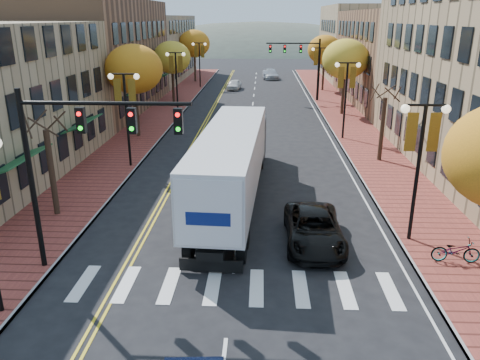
# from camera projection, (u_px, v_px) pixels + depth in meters

# --- Properties ---
(ground) EXTENTS (200.00, 200.00, 0.00)m
(ground) POSITION_uv_depth(u_px,v_px,m) (228.00, 320.00, 15.15)
(ground) COLOR black
(ground) RESTS_ON ground
(sidewalk_left) EXTENTS (4.00, 85.00, 0.15)m
(sidewalk_left) POSITION_uv_depth(u_px,v_px,m) (160.00, 116.00, 46.16)
(sidewalk_left) COLOR brown
(sidewalk_left) RESTS_ON ground
(sidewalk_right) EXTENTS (4.00, 85.00, 0.15)m
(sidewalk_right) POSITION_uv_depth(u_px,v_px,m) (344.00, 117.00, 45.38)
(sidewalk_right) COLOR brown
(sidewalk_right) RESTS_ON ground
(building_left_mid) EXTENTS (12.00, 24.00, 11.00)m
(building_left_mid) POSITION_uv_depth(u_px,v_px,m) (87.00, 56.00, 48.02)
(building_left_mid) COLOR brown
(building_left_mid) RESTS_ON ground
(building_left_far) EXTENTS (12.00, 26.00, 9.50)m
(building_left_far) POSITION_uv_depth(u_px,v_px,m) (145.00, 48.00, 71.84)
(building_left_far) COLOR #9E8966
(building_left_far) RESTS_ON ground
(building_right_mid) EXTENTS (15.00, 24.00, 10.00)m
(building_right_mid) POSITION_uv_depth(u_px,v_px,m) (419.00, 57.00, 52.30)
(building_right_mid) COLOR brown
(building_right_mid) RESTS_ON ground
(building_right_far) EXTENTS (15.00, 20.00, 11.00)m
(building_right_far) POSITION_uv_depth(u_px,v_px,m) (375.00, 43.00, 72.88)
(building_right_far) COLOR #9E8966
(building_right_far) RESTS_ON ground
(tree_left_a) EXTENTS (0.28, 0.28, 4.20)m
(tree_left_a) POSITION_uv_depth(u_px,v_px,m) (52.00, 173.00, 22.34)
(tree_left_a) COLOR #382619
(tree_left_a) RESTS_ON sidewalk_left
(tree_left_b) EXTENTS (4.48, 4.48, 7.21)m
(tree_left_b) POSITION_uv_depth(u_px,v_px,m) (134.00, 69.00, 36.37)
(tree_left_b) COLOR #382619
(tree_left_b) RESTS_ON sidewalk_left
(tree_left_c) EXTENTS (4.16, 4.16, 6.69)m
(tree_left_c) POSITION_uv_depth(u_px,v_px,m) (172.00, 58.00, 51.59)
(tree_left_c) COLOR #382619
(tree_left_c) RESTS_ON sidewalk_left
(tree_left_d) EXTENTS (4.61, 4.61, 7.42)m
(tree_left_d) POSITION_uv_depth(u_px,v_px,m) (194.00, 44.00, 68.38)
(tree_left_d) COLOR #382619
(tree_left_d) RESTS_ON sidewalk_left
(tree_right_b) EXTENTS (0.28, 0.28, 4.20)m
(tree_right_b) POSITION_uv_depth(u_px,v_px,m) (382.00, 129.00, 30.99)
(tree_right_b) COLOR #382619
(tree_right_b) RESTS_ON sidewalk_right
(tree_right_c) EXTENTS (4.48, 4.48, 7.21)m
(tree_right_c) POSITION_uv_depth(u_px,v_px,m) (345.00, 59.00, 45.02)
(tree_right_c) COLOR #382619
(tree_right_c) RESTS_ON sidewalk_right
(tree_right_d) EXTENTS (4.35, 4.35, 7.00)m
(tree_right_d) POSITION_uv_depth(u_px,v_px,m) (325.00, 50.00, 60.16)
(tree_right_d) COLOR #382619
(tree_right_d) RESTS_ON sidewalk_right
(lamp_left_b) EXTENTS (1.96, 0.36, 6.05)m
(lamp_left_b) POSITION_uv_depth(u_px,v_px,m) (126.00, 102.00, 29.14)
(lamp_left_b) COLOR black
(lamp_left_b) RESTS_ON ground
(lamp_left_c) EXTENTS (1.96, 0.36, 6.05)m
(lamp_left_c) POSITION_uv_depth(u_px,v_px,m) (176.00, 71.00, 46.12)
(lamp_left_c) COLOR black
(lamp_left_c) RESTS_ON ground
(lamp_left_d) EXTENTS (1.96, 0.36, 6.05)m
(lamp_left_d) POSITION_uv_depth(u_px,v_px,m) (199.00, 56.00, 63.09)
(lamp_left_d) COLOR black
(lamp_left_d) RESTS_ON ground
(lamp_right_a) EXTENTS (1.96, 0.36, 6.05)m
(lamp_right_a) POSITION_uv_depth(u_px,v_px,m) (421.00, 147.00, 19.06)
(lamp_right_a) COLOR black
(lamp_right_a) RESTS_ON ground
(lamp_right_b) EXTENTS (1.96, 0.36, 6.05)m
(lamp_right_b) POSITION_uv_depth(u_px,v_px,m) (346.00, 86.00, 36.04)
(lamp_right_b) COLOR black
(lamp_right_b) RESTS_ON ground
(lamp_right_c) EXTENTS (1.96, 0.36, 6.05)m
(lamp_right_c) POSITION_uv_depth(u_px,v_px,m) (320.00, 64.00, 53.01)
(lamp_right_c) COLOR black
(lamp_right_c) RESTS_ON ground
(traffic_mast_near) EXTENTS (6.10, 0.35, 7.00)m
(traffic_mast_near) POSITION_uv_depth(u_px,v_px,m) (79.00, 147.00, 16.59)
(traffic_mast_near) COLOR black
(traffic_mast_near) RESTS_ON ground
(traffic_mast_far) EXTENTS (6.10, 0.34, 7.00)m
(traffic_mast_far) POSITION_uv_depth(u_px,v_px,m) (302.00, 58.00, 52.89)
(traffic_mast_far) COLOR black
(traffic_mast_far) RESTS_ON ground
(semi_truck) EXTENTS (3.52, 16.48, 4.09)m
(semi_truck) POSITION_uv_depth(u_px,v_px,m) (234.00, 157.00, 24.30)
(semi_truck) COLOR black
(semi_truck) RESTS_ON ground
(black_suv) EXTENTS (2.38, 5.16, 1.43)m
(black_suv) POSITION_uv_depth(u_px,v_px,m) (314.00, 229.00, 20.03)
(black_suv) COLOR black
(black_suv) RESTS_ON ground
(car_far_white) EXTENTS (2.02, 4.04, 1.32)m
(car_far_white) POSITION_uv_depth(u_px,v_px,m) (234.00, 85.00, 63.04)
(car_far_white) COLOR silver
(car_far_white) RESTS_ON ground
(car_far_silver) EXTENTS (2.42, 5.30, 1.50)m
(car_far_silver) POSITION_uv_depth(u_px,v_px,m) (271.00, 74.00, 73.77)
(car_far_silver) COLOR #B2B3BA
(car_far_silver) RESTS_ON ground
(car_far_oncoming) EXTENTS (1.60, 4.07, 1.32)m
(car_far_oncoming) POSITION_uv_depth(u_px,v_px,m) (267.00, 74.00, 74.29)
(car_far_oncoming) COLOR #B5B3BC
(car_far_oncoming) RESTS_ON ground
(bicycle) EXTENTS (1.89, 0.74, 0.98)m
(bicycle) POSITION_uv_depth(u_px,v_px,m) (456.00, 251.00, 18.33)
(bicycle) COLOR gray
(bicycle) RESTS_ON sidewalk_right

